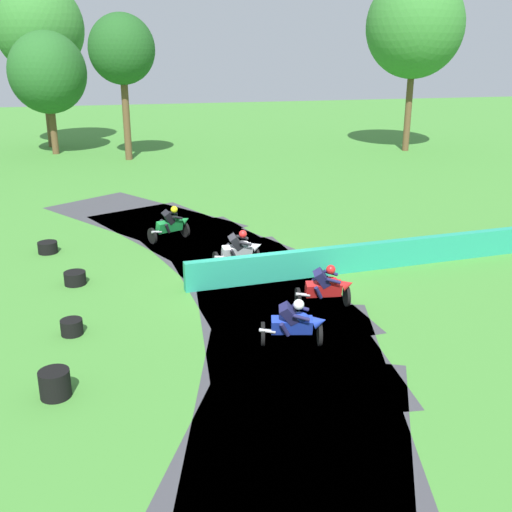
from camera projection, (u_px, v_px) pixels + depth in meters
ground_plane at (258, 282)px, 19.25m from camera, size 120.00×120.00×0.00m
track_asphalt at (223, 286)px, 18.93m from camera, size 9.95×27.41×0.01m
safety_barrier at (414, 251)px, 20.74m from camera, size 15.65×1.67×0.90m
motorcycle_lead_blue at (295, 323)px, 15.00m from camera, size 1.70×1.07×1.42m
motorcycle_chase_red at (326, 287)px, 17.21m from camera, size 1.70×0.91×1.43m
motorcycle_trailing_white at (239, 249)px, 20.33m from camera, size 1.68×0.91×1.43m
motorcycle_fourth_green at (171, 224)px, 23.13m from camera, size 1.73×1.27×1.43m
tire_stack_near at (55, 384)px, 12.97m from camera, size 0.65×0.65×0.60m
tire_stack_mid_a at (72, 327)px, 15.78m from camera, size 0.56×0.56×0.40m
tire_stack_mid_b at (75, 278)px, 19.05m from camera, size 0.66×0.66×0.40m
tire_stack_far at (48, 247)px, 21.90m from camera, size 0.68×0.68×0.40m
tree_far_right at (415, 26)px, 40.09m from camera, size 6.31×6.31×11.39m
tree_mid_rise at (48, 73)px, 39.74m from camera, size 4.94×4.94×7.83m
tree_behind_barrier at (122, 50)px, 37.28m from camera, size 4.00×4.00×8.79m
tree_distant at (39, 28)px, 41.70m from camera, size 5.92×5.92×11.11m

